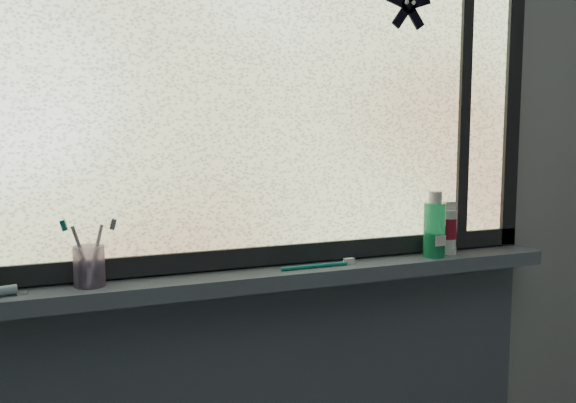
% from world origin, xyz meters
% --- Properties ---
extents(wall_back, '(3.00, 0.01, 2.50)m').
position_xyz_m(wall_back, '(0.00, 1.30, 1.25)').
color(wall_back, '#9EA3A8').
rests_on(wall_back, ground).
extents(windowsill, '(1.62, 0.14, 0.04)m').
position_xyz_m(windowsill, '(0.00, 1.23, 1.00)').
color(windowsill, '#4E5868').
rests_on(windowsill, wall_back).
extents(window_pane, '(1.50, 0.01, 1.00)m').
position_xyz_m(window_pane, '(0.00, 1.28, 1.53)').
color(window_pane, silver).
rests_on(window_pane, wall_back).
extents(frame_bottom, '(1.60, 0.03, 0.05)m').
position_xyz_m(frame_bottom, '(0.00, 1.28, 1.05)').
color(frame_bottom, black).
rests_on(frame_bottom, windowsill).
extents(frame_right, '(0.05, 0.03, 1.10)m').
position_xyz_m(frame_right, '(0.78, 1.28, 1.53)').
color(frame_right, black).
rests_on(frame_right, wall_back).
extents(frame_mullion, '(0.03, 0.03, 1.00)m').
position_xyz_m(frame_mullion, '(0.60, 1.28, 1.53)').
color(frame_mullion, black).
rests_on(frame_mullion, wall_back).
extents(starfish_sticker, '(0.15, 0.02, 0.15)m').
position_xyz_m(starfish_sticker, '(0.40, 1.27, 1.72)').
color(starfish_sticker, black).
rests_on(starfish_sticker, window_pane).
extents(toothbrush_cup, '(0.08, 0.08, 0.09)m').
position_xyz_m(toothbrush_cup, '(-0.47, 1.23, 1.07)').
color(toothbrush_cup, '#A68DBA').
rests_on(toothbrush_cup, windowsill).
extents(toothbrush_lying, '(0.23, 0.03, 0.02)m').
position_xyz_m(toothbrush_lying, '(0.09, 1.21, 1.03)').
color(toothbrush_lying, '#0D7C73').
rests_on(toothbrush_lying, windowsill).
extents(mouthwash_bottle, '(0.07, 0.07, 0.15)m').
position_xyz_m(mouthwash_bottle, '(0.47, 1.21, 1.11)').
color(mouthwash_bottle, '#21AD6E').
rests_on(mouthwash_bottle, windowsill).
extents(cream_tube, '(0.05, 0.05, 0.11)m').
position_xyz_m(cream_tube, '(0.53, 1.23, 1.10)').
color(cream_tube, silver).
rests_on(cream_tube, windowsill).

